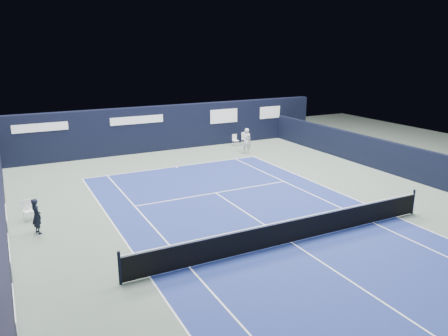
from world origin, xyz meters
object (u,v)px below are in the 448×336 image
object	(u,v)px
folding_chair_back_a	(235,139)
line_judge_chair	(28,209)
tennis_net	(292,230)
folding_chair_back_b	(244,138)
tennis_player	(246,141)

from	to	relation	value
folding_chair_back_a	line_judge_chair	xyz separation A→B (m)	(-14.50, -8.43, 0.01)
line_judge_chair	folding_chair_back_a	bearing A→B (deg)	13.06
folding_chair_back_a	tennis_net	world-z (taller)	tennis_net
folding_chair_back_b	tennis_net	distance (m)	16.80
folding_chair_back_a	tennis_player	world-z (taller)	tennis_player
tennis_player	line_judge_chair	bearing A→B (deg)	-156.69
line_judge_chair	tennis_player	bearing A→B (deg)	6.20
folding_chair_back_a	line_judge_chair	size ratio (longest dim) A/B	0.97
folding_chair_back_b	tennis_player	size ratio (longest dim) A/B	0.53
folding_chair_back_b	tennis_net	xyz separation A→B (m)	(-6.78, -15.37, -0.01)
line_judge_chair	tennis_net	world-z (taller)	tennis_net
folding_chair_back_a	folding_chair_back_b	world-z (taller)	folding_chair_back_b
folding_chair_back_b	tennis_player	world-z (taller)	tennis_player
tennis_net	tennis_player	xyz separation A→B (m)	(5.55, 12.96, 0.36)
tennis_net	tennis_player	size ratio (longest dim) A/B	7.47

